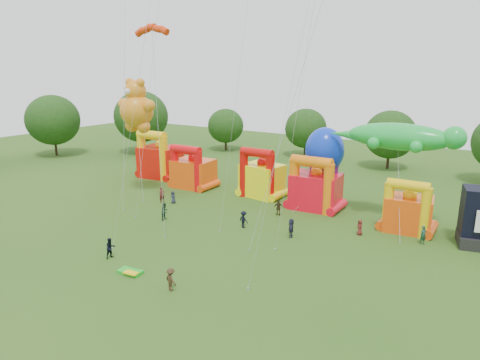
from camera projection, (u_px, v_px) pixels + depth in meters
The scene contains 23 objects.
ground at pixel (85, 296), 31.15m from camera, with size 160.00×160.00×0.00m, color #2A5116.
tree_ring at pixel (74, 209), 30.67m from camera, with size 120.43×122.50×12.07m.
bouncy_castle_0 at pixel (159, 159), 64.82m from camera, with size 6.29×5.32×7.27m.
bouncy_castle_1 at pixel (192, 171), 59.29m from camera, with size 5.61×4.65×6.09m.
bouncy_castle_2 at pixel (261, 178), 55.02m from camera, with size 5.42×4.57×6.50m.
bouncy_castle_3 at pixel (315, 188), 50.13m from camera, with size 5.84×4.86×6.51m.
bouncy_castle_4 at pixel (408, 211), 43.14m from camera, with size 4.94×4.16×5.57m.
teddy_bear_kite at pixel (138, 128), 53.79m from camera, with size 5.87×4.48×15.04m.
gecko_kite at pixel (399, 165), 43.54m from camera, with size 13.91×8.78×10.76m.
octopus_kite at pixel (322, 161), 50.70m from camera, with size 4.60×7.22×9.52m.
parafoil_kites at pixel (169, 100), 45.16m from camera, with size 29.95×11.42×30.86m.
diamond_kites at pixel (221, 65), 38.75m from camera, with size 21.58×15.49×39.80m.
folded_kite_bundle at pixel (130, 272), 34.51m from camera, with size 2.11×1.29×0.31m.
spectator_0 at pixel (173, 197), 52.47m from camera, with size 0.75×0.49×1.53m, color #24293D.
spectator_1 at pixel (162, 195), 52.69m from camera, with size 0.72×0.47×1.97m, color #521817.
spectator_2 at pixel (165, 211), 46.66m from camera, with size 0.93×0.73×1.91m, color #153620.
spectator_3 at pixel (244, 219), 44.36m from camera, with size 1.15×0.66×1.79m, color black.
spectator_4 at pixel (279, 208), 48.02m from camera, with size 1.08×0.45×1.84m, color #392817.
spectator_5 at pixel (291, 228), 41.88m from camera, with size 1.74×0.55×1.87m, color #25273F.
spectator_6 at pixel (360, 227), 42.40m from camera, with size 0.77×0.50×1.58m, color maroon.
spectator_7 at pixel (423, 235), 40.13m from camera, with size 0.66×0.43×1.81m, color #1C4632.
spectator_8 at pixel (110, 248), 37.17m from camera, with size 0.89×0.70×1.84m, color black.
spectator_9 at pixel (171, 279), 31.69m from camera, with size 1.14×0.66×1.77m, color #3C2918.
Camera 1 is at (24.70, -17.43, 16.00)m, focal length 32.00 mm.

